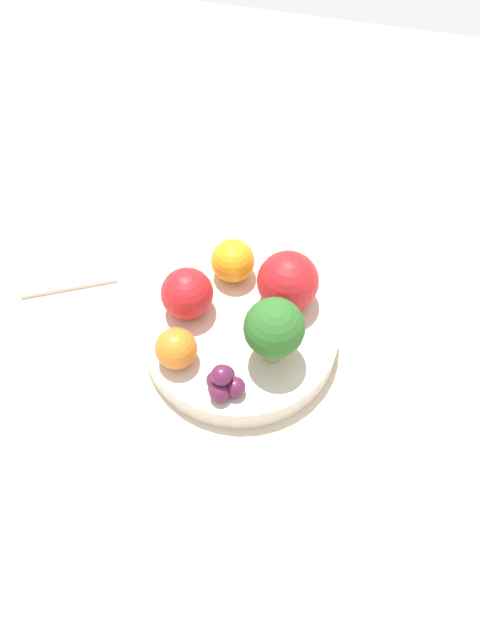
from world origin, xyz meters
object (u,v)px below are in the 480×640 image
object	(u,v)px
apple_green	(288,281)
orange_front	(176,348)
grape_cluster	(226,382)
apple_red	(187,293)
orange_back	(233,261)
bowl	(240,333)
napkin	(64,241)
broccoli	(274,329)

from	to	relation	value
apple_green	orange_front	world-z (taller)	apple_green
orange_front	apple_green	bearing A→B (deg)	136.72
apple_green	grape_cluster	size ratio (longest dim) A/B	1.64
apple_red	orange_back	size ratio (longest dim) A/B	1.15
bowl	orange_front	bearing A→B (deg)	-43.84
apple_red	grape_cluster	xyz separation A→B (m)	(0.08, 0.06, -0.01)
grape_cluster	orange_front	bearing A→B (deg)	-111.26
apple_red	napkin	bearing A→B (deg)	-113.46
orange_back	grape_cluster	xyz separation A→B (m)	(0.13, 0.02, -0.01)
apple_red	orange_front	world-z (taller)	apple_red
orange_front	orange_back	size ratio (longest dim) A/B	0.89
apple_green	napkin	world-z (taller)	apple_green
orange_front	grape_cluster	world-z (taller)	orange_front
orange_back	napkin	xyz separation A→B (m)	(-0.02, -0.20, -0.05)
apple_green	orange_back	xyz separation A→B (m)	(-0.02, -0.06, -0.01)
bowl	orange_front	xyz separation A→B (m)	(0.05, -0.05, 0.03)
bowl	apple_red	bearing A→B (deg)	-98.48
bowl	napkin	distance (m)	0.24
apple_red	orange_front	xyz separation A→B (m)	(0.06, 0.01, -0.01)
orange_back	orange_front	bearing A→B (deg)	-13.59
apple_green	grape_cluster	bearing A→B (deg)	-17.17
broccoli	orange_back	xyz separation A→B (m)	(-0.09, -0.06, -0.02)
apple_green	napkin	bearing A→B (deg)	-98.74
orange_back	grape_cluster	world-z (taller)	orange_back
broccoli	napkin	distance (m)	0.29
apple_red	apple_green	xyz separation A→B (m)	(-0.03, 0.09, 0.00)
apple_red	napkin	distance (m)	0.19
bowl	grape_cluster	bearing A→B (deg)	2.66
broccoli	napkin	size ratio (longest dim) A/B	0.44
apple_red	broccoli	bearing A→B (deg)	69.87
napkin	apple_red	bearing A→B (deg)	66.54
napkin	orange_front	bearing A→B (deg)	52.94
bowl	apple_red	distance (m)	0.07
apple_red	grape_cluster	world-z (taller)	apple_red
orange_back	napkin	distance (m)	0.21
bowl	broccoli	xyz separation A→B (m)	(0.03, 0.04, 0.06)
grape_cluster	apple_green	bearing A→B (deg)	162.83
broccoli	grape_cluster	world-z (taller)	broccoli
apple_red	grape_cluster	bearing A→B (deg)	36.22
bowl	apple_green	distance (m)	0.07
orange_back	napkin	world-z (taller)	orange_back
apple_green	napkin	distance (m)	0.27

